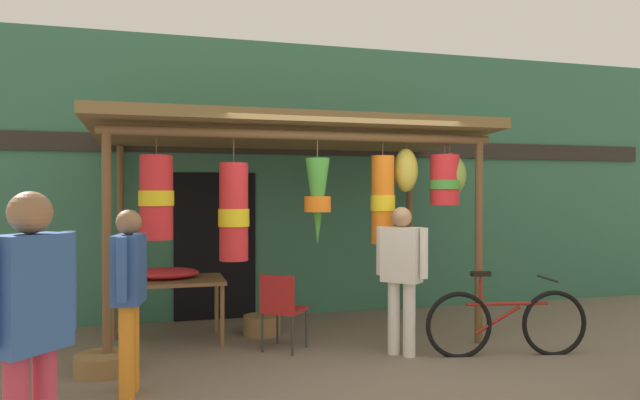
{
  "coord_description": "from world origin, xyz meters",
  "views": [
    {
      "loc": [
        -1.87,
        -5.73,
        1.71
      ],
      "look_at": [
        0.02,
        1.09,
        1.64
      ],
      "focal_mm": 32.14,
      "sensor_mm": 36.0,
      "label": 1
    }
  ],
  "objects_px": {
    "folding_chair": "(281,305)",
    "display_table": "(167,286)",
    "flower_heap_on_table": "(167,273)",
    "parked_bicycle": "(506,323)",
    "customer_foreground": "(401,268)",
    "shopper_by_bananas": "(31,319)",
    "wicker_basket_spare": "(262,325)",
    "passerby_at_right": "(129,286)",
    "wicker_basket_by_table": "(103,364)"
  },
  "relations": [
    {
      "from": "wicker_basket_by_table",
      "to": "customer_foreground",
      "type": "distance_m",
      "value": 3.11
    },
    {
      "from": "flower_heap_on_table",
      "to": "wicker_basket_by_table",
      "type": "relative_size",
      "value": 1.45
    },
    {
      "from": "flower_heap_on_table",
      "to": "passerby_at_right",
      "type": "distance_m",
      "value": 1.78
    },
    {
      "from": "flower_heap_on_table",
      "to": "shopper_by_bananas",
      "type": "bearing_deg",
      "value": -102.22
    },
    {
      "from": "wicker_basket_by_table",
      "to": "passerby_at_right",
      "type": "xyz_separation_m",
      "value": [
        0.27,
        -0.68,
        0.84
      ]
    },
    {
      "from": "wicker_basket_spare",
      "to": "parked_bicycle",
      "type": "bearing_deg",
      "value": -34.47
    },
    {
      "from": "display_table",
      "to": "flower_heap_on_table",
      "type": "relative_size",
      "value": 1.67
    },
    {
      "from": "flower_heap_on_table",
      "to": "parked_bicycle",
      "type": "distance_m",
      "value": 3.83
    },
    {
      "from": "wicker_basket_spare",
      "to": "passerby_at_right",
      "type": "xyz_separation_m",
      "value": [
        -1.44,
        -1.77,
        0.81
      ]
    },
    {
      "from": "parked_bicycle",
      "to": "passerby_at_right",
      "type": "relative_size",
      "value": 1.1
    },
    {
      "from": "flower_heap_on_table",
      "to": "passerby_at_right",
      "type": "xyz_separation_m",
      "value": [
        -0.32,
        -1.74,
        0.13
      ]
    },
    {
      "from": "folding_chair",
      "to": "display_table",
      "type": "bearing_deg",
      "value": 148.96
    },
    {
      "from": "shopper_by_bananas",
      "to": "folding_chair",
      "type": "bearing_deg",
      "value": 53.83
    },
    {
      "from": "flower_heap_on_table",
      "to": "wicker_basket_by_table",
      "type": "xyz_separation_m",
      "value": [
        -0.6,
        -1.06,
        -0.7
      ]
    },
    {
      "from": "flower_heap_on_table",
      "to": "customer_foreground",
      "type": "distance_m",
      "value": 2.71
    },
    {
      "from": "customer_foreground",
      "to": "wicker_basket_spare",
      "type": "bearing_deg",
      "value": 134.64
    },
    {
      "from": "flower_heap_on_table",
      "to": "passerby_at_right",
      "type": "relative_size",
      "value": 0.49
    },
    {
      "from": "parked_bicycle",
      "to": "flower_heap_on_table",
      "type": "bearing_deg",
      "value": 155.54
    },
    {
      "from": "folding_chair",
      "to": "customer_foreground",
      "type": "relative_size",
      "value": 0.53
    },
    {
      "from": "wicker_basket_by_table",
      "to": "wicker_basket_spare",
      "type": "bearing_deg",
      "value": 32.45
    },
    {
      "from": "flower_heap_on_table",
      "to": "display_table",
      "type": "bearing_deg",
      "value": -91.28
    },
    {
      "from": "parked_bicycle",
      "to": "shopper_by_bananas",
      "type": "relative_size",
      "value": 1.0
    },
    {
      "from": "wicker_basket_by_table",
      "to": "wicker_basket_spare",
      "type": "relative_size",
      "value": 1.19
    },
    {
      "from": "folding_chair",
      "to": "parked_bicycle",
      "type": "distance_m",
      "value": 2.4
    },
    {
      "from": "wicker_basket_spare",
      "to": "customer_foreground",
      "type": "height_order",
      "value": "customer_foreground"
    },
    {
      "from": "shopper_by_bananas",
      "to": "passerby_at_right",
      "type": "relative_size",
      "value": 1.09
    },
    {
      "from": "parked_bicycle",
      "to": "wicker_basket_by_table",
      "type": "bearing_deg",
      "value": 172.79
    },
    {
      "from": "parked_bicycle",
      "to": "display_table",
      "type": "bearing_deg",
      "value": 156.4
    },
    {
      "from": "flower_heap_on_table",
      "to": "passerby_at_right",
      "type": "bearing_deg",
      "value": -100.5
    },
    {
      "from": "flower_heap_on_table",
      "to": "folding_chair",
      "type": "relative_size",
      "value": 0.92
    },
    {
      "from": "passerby_at_right",
      "to": "wicker_basket_spare",
      "type": "bearing_deg",
      "value": 50.86
    },
    {
      "from": "wicker_basket_by_table",
      "to": "parked_bicycle",
      "type": "xyz_separation_m",
      "value": [
        4.05,
        -0.51,
        0.26
      ]
    },
    {
      "from": "folding_chair",
      "to": "flower_heap_on_table",
      "type": "bearing_deg",
      "value": 146.83
    },
    {
      "from": "wicker_basket_by_table",
      "to": "shopper_by_bananas",
      "type": "height_order",
      "value": "shopper_by_bananas"
    },
    {
      "from": "display_table",
      "to": "shopper_by_bananas",
      "type": "relative_size",
      "value": 0.75
    },
    {
      "from": "wicker_basket_by_table",
      "to": "wicker_basket_spare",
      "type": "xyz_separation_m",
      "value": [
        1.72,
        1.09,
        0.02
      ]
    },
    {
      "from": "passerby_at_right",
      "to": "wicker_basket_by_table",
      "type": "bearing_deg",
      "value": 111.76
    },
    {
      "from": "customer_foreground",
      "to": "shopper_by_bananas",
      "type": "height_order",
      "value": "shopper_by_bananas"
    },
    {
      "from": "folding_chair",
      "to": "shopper_by_bananas",
      "type": "height_order",
      "value": "shopper_by_bananas"
    },
    {
      "from": "parked_bicycle",
      "to": "shopper_by_bananas",
      "type": "bearing_deg",
      "value": -156.11
    },
    {
      "from": "shopper_by_bananas",
      "to": "passerby_at_right",
      "type": "height_order",
      "value": "shopper_by_bananas"
    },
    {
      "from": "folding_chair",
      "to": "passerby_at_right",
      "type": "distance_m",
      "value": 1.85
    },
    {
      "from": "flower_heap_on_table",
      "to": "parked_bicycle",
      "type": "xyz_separation_m",
      "value": [
        3.46,
        -1.57,
        -0.44
      ]
    },
    {
      "from": "display_table",
      "to": "folding_chair",
      "type": "relative_size",
      "value": 1.55
    },
    {
      "from": "customer_foreground",
      "to": "passerby_at_right",
      "type": "height_order",
      "value": "passerby_at_right"
    },
    {
      "from": "flower_heap_on_table",
      "to": "shopper_by_bananas",
      "type": "distance_m",
      "value": 3.52
    },
    {
      "from": "display_table",
      "to": "flower_heap_on_table",
      "type": "bearing_deg",
      "value": 88.72
    },
    {
      "from": "folding_chair",
      "to": "passerby_at_right",
      "type": "xyz_separation_m",
      "value": [
        -1.52,
        -0.96,
        0.42
      ]
    },
    {
      "from": "wicker_basket_by_table",
      "to": "flower_heap_on_table",
      "type": "bearing_deg",
      "value": 60.68
    },
    {
      "from": "folding_chair",
      "to": "customer_foreground",
      "type": "xyz_separation_m",
      "value": [
        1.2,
        -0.48,
        0.42
      ]
    }
  ]
}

